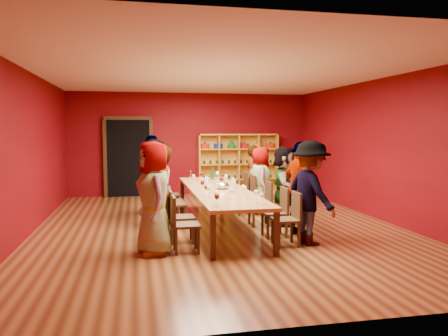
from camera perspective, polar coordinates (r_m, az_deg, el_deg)
The scene contains 49 objects.
room_shell at distance 8.54m, azimuth -0.74°, elevation 2.21°, with size 7.10×9.10×3.04m.
tasting_table at distance 8.61m, azimuth -0.74°, elevation -3.12°, with size 1.10×4.50×0.75m.
doorway at distance 12.84m, azimuth -12.35°, elevation 1.34°, with size 1.40×0.17×2.30m.
shelving_unit at distance 13.07m, azimuth 1.80°, elevation 0.91°, with size 2.40×0.40×1.80m.
chair_person_left_0 at distance 6.89m, azimuth -5.65°, elevation -6.92°, with size 0.42×0.42×0.89m.
person_left_0 at distance 6.79m, azimuth -9.13°, elevation -3.89°, with size 0.85×0.47×1.75m, color #46464A.
chair_person_left_1 at distance 7.48m, azimuth -6.12°, elevation -5.96°, with size 0.42×0.42×0.89m.
person_left_1 at distance 7.41m, azimuth -8.24°, elevation -3.52°, with size 0.60×0.44×1.65m, color silver.
chair_person_left_2 at distance 8.77m, azimuth -6.90°, elevation -4.36°, with size 0.42×0.42×0.89m.
person_left_2 at distance 8.71m, azimuth -8.85°, elevation -2.40°, with size 0.78×0.43×1.61m, color #15173A.
chair_person_left_3 at distance 9.18m, azimuth -7.11°, elevation -3.93°, with size 0.42×0.42×0.89m.
person_left_3 at distance 9.12m, azimuth -9.07°, elevation -1.69°, with size 1.12×0.46×1.73m, color #D79094.
chair_person_left_4 at distance 10.11m, azimuth -7.50°, elevation -3.12°, with size 0.42×0.42×0.89m.
person_left_4 at distance 10.04m, azimuth -9.27°, elevation -0.86°, with size 1.06×0.48×1.80m, color pink.
chair_person_right_0 at distance 7.35m, azimuth 8.65°, elevation -6.20°, with size 0.42×0.42×0.89m.
person_right_0 at distance 7.41m, azimuth 11.22°, elevation -3.20°, with size 1.12×0.46×1.74m, color #4F5055.
chair_person_right_1 at distance 7.91m, azimuth 7.15°, elevation -5.38°, with size 0.42×0.42×0.89m.
person_right_1 at distance 7.99m, azimuth 9.93°, elevation -2.70°, with size 1.00×0.46×1.71m, color beige.
chair_person_right_2 at distance 8.80m, azimuth 5.19°, elevation -4.31°, with size 0.42×0.42×0.89m.
person_right_2 at distance 8.88m, azimuth 7.87°, elevation -2.29°, with size 1.48×0.42×1.59m, color #131A35.
chair_person_right_3 at distance 9.95m, azimuth 3.21°, elevation -3.21°, with size 0.42×0.42×0.89m.
person_right_3 at distance 9.99m, azimuth 4.81°, elevation -1.62°, with size 0.75×0.41×1.53m, color silver.
chair_person_right_4 at distance 10.59m, azimuth 2.30°, elevation -2.71°, with size 0.42×0.42×0.89m.
person_right_4 at distance 10.63m, azimuth 3.93°, elevation -1.16°, with size 0.57×0.41×1.55m, color #5576B0.
wine_glass_0 at distance 8.89m, azimuth -0.33°, elevation -1.54°, with size 0.08×0.08×0.21m.
wine_glass_1 at distance 6.98m, azimuth 4.24°, elevation -3.34°, with size 0.09×0.09×0.21m.
wine_glass_2 at distance 10.39m, azimuth -4.41°, elevation -0.66°, with size 0.08×0.08×0.20m.
wine_glass_3 at distance 8.11m, azimuth -0.87°, elevation -2.26°, with size 0.08×0.08×0.19m.
wine_glass_4 at distance 9.85m, azimuth -2.92°, elevation -0.88°, with size 0.09×0.09×0.22m.
wine_glass_5 at distance 7.59m, azimuth -2.02°, elevation -2.70°, with size 0.08×0.08×0.21m.
wine_glass_6 at distance 6.88m, azimuth 4.96°, elevation -3.67°, with size 0.07×0.07×0.18m.
wine_glass_7 at distance 10.30m, azimuth -4.40°, elevation -0.66°, with size 0.08×0.08×0.21m.
wine_glass_8 at distance 7.35m, azimuth 0.99°, elevation -3.07°, with size 0.07×0.07×0.18m.
wine_glass_9 at distance 9.64m, azimuth 0.28°, elevation -1.13°, with size 0.08×0.08×0.19m.
wine_glass_10 at distance 7.89m, azimuth 2.50°, elevation -2.54°, with size 0.07×0.07×0.18m.
wine_glass_11 at distance 7.78m, azimuth -2.30°, elevation -2.64°, with size 0.07×0.07×0.18m.
wine_glass_12 at distance 8.54m, azimuth 1.30°, elevation -1.83°, with size 0.08×0.08×0.21m.
wine_glass_13 at distance 6.67m, azimuth -0.93°, elevation -3.87°, with size 0.08×0.08×0.19m.
wine_glass_14 at distance 8.70m, azimuth 1.25°, elevation -1.70°, with size 0.08×0.08×0.21m.
wine_glass_15 at distance 10.21m, azimuth -0.86°, elevation -0.73°, with size 0.08×0.08×0.20m.
wine_glass_16 at distance 7.69m, azimuth 2.73°, elevation -2.68°, with size 0.08×0.08×0.19m.
wine_glass_17 at distance 9.55m, azimuth -4.00°, elevation -1.16°, with size 0.08×0.08×0.20m.
wine_glass_18 at distance 6.84m, azimuth -0.93°, elevation -3.56°, with size 0.08×0.08×0.20m.
wine_glass_19 at distance 8.42m, azimuth -2.83°, elevation -2.00°, with size 0.08×0.08×0.19m.
wine_glass_20 at distance 10.46m, azimuth -0.77°, elevation -0.68°, with size 0.07×0.07×0.18m.
spittoon_bowl at distance 8.64m, azimuth -0.24°, elevation -2.33°, with size 0.27×0.27×0.15m, color silver.
carafe_a at distance 8.86m, azimuth -2.32°, elevation -1.88°, with size 0.12×0.12×0.23m.
carafe_b at distance 8.08m, azimuth 1.20°, elevation -2.39°, with size 0.11×0.11×0.28m.
wine_bottle at distance 10.36m, azimuth -1.52°, elevation -0.84°, with size 0.08×0.08×0.29m.
Camera 1 is at (-1.57, -8.38, 1.92)m, focal length 35.00 mm.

